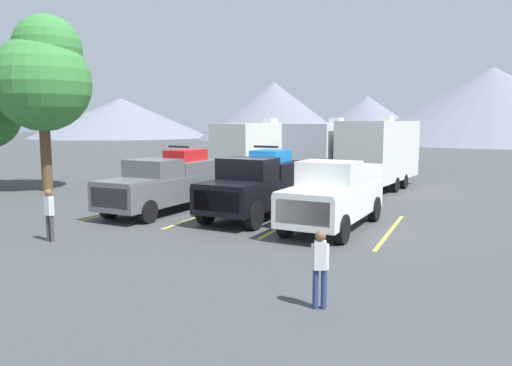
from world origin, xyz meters
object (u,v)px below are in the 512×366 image
at_px(person_a, 49,211).
at_px(camper_trailer_b, 329,150).
at_px(person_b, 320,264).
at_px(pickup_truck_c, 335,193).
at_px(pickup_truck_b, 256,184).
at_px(camper_trailer_a, 261,149).
at_px(pickup_truck_a, 166,182).
at_px(camper_trailer_c, 380,150).

bearing_deg(person_a, camper_trailer_b, 75.47).
bearing_deg(person_b, pickup_truck_c, 102.76).
height_order(pickup_truck_b, camper_trailer_b, camper_trailer_b).
relative_size(pickup_truck_c, camper_trailer_a, 0.70).
distance_m(pickup_truck_a, pickup_truck_b, 3.78).
xyz_separation_m(camper_trailer_a, camper_trailer_b, (3.79, 0.64, 0.00)).
bearing_deg(person_a, camper_trailer_a, 88.88).
relative_size(pickup_truck_a, camper_trailer_a, 0.74).
xyz_separation_m(pickup_truck_b, camper_trailer_b, (0.01, 9.83, 0.74)).
bearing_deg(camper_trailer_a, pickup_truck_b, -67.67).
height_order(camper_trailer_b, camper_trailer_c, camper_trailer_c).
distance_m(pickup_truck_a, person_b, 11.38).
bearing_deg(camper_trailer_a, person_a, -91.12).
xyz_separation_m(pickup_truck_a, pickup_truck_b, (3.77, 0.31, 0.06)).
bearing_deg(camper_trailer_b, pickup_truck_c, -73.37).
xyz_separation_m(camper_trailer_b, person_b, (4.76, -17.67, -1.08)).
xyz_separation_m(camper_trailer_a, camper_trailer_c, (6.54, 0.49, 0.07)).
height_order(pickup_truck_c, camper_trailer_c, camper_trailer_c).
height_order(camper_trailer_b, person_b, camper_trailer_b).
relative_size(pickup_truck_b, camper_trailer_c, 0.69).
relative_size(person_a, person_b, 1.03).
bearing_deg(camper_trailer_a, camper_trailer_c, 4.29).
height_order(pickup_truck_a, person_a, pickup_truck_a).
distance_m(pickup_truck_c, person_a, 8.94).
height_order(pickup_truck_a, camper_trailer_a, camper_trailer_a).
xyz_separation_m(camper_trailer_a, person_b, (8.55, -17.03, -1.08)).
distance_m(pickup_truck_a, camper_trailer_b, 10.85).
height_order(pickup_truck_a, camper_trailer_b, camper_trailer_b).
bearing_deg(camper_trailer_a, pickup_truck_c, -54.90).
bearing_deg(pickup_truck_b, camper_trailer_c, 74.06).
relative_size(pickup_truck_b, camper_trailer_a, 0.67).
bearing_deg(pickup_truck_a, camper_trailer_c, 56.82).
height_order(pickup_truck_a, camper_trailer_c, camper_trailer_c).
distance_m(person_a, person_b, 9.05).
height_order(person_a, person_b, person_a).
height_order(camper_trailer_a, camper_trailer_c, camper_trailer_c).
relative_size(pickup_truck_a, person_a, 3.79).
height_order(camper_trailer_a, person_b, camper_trailer_a).
bearing_deg(camper_trailer_a, person_b, -63.35).
bearing_deg(pickup_truck_b, person_b, -58.66).
relative_size(pickup_truck_a, pickup_truck_b, 1.11).
xyz_separation_m(pickup_truck_a, person_b, (8.54, -7.52, -0.28)).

